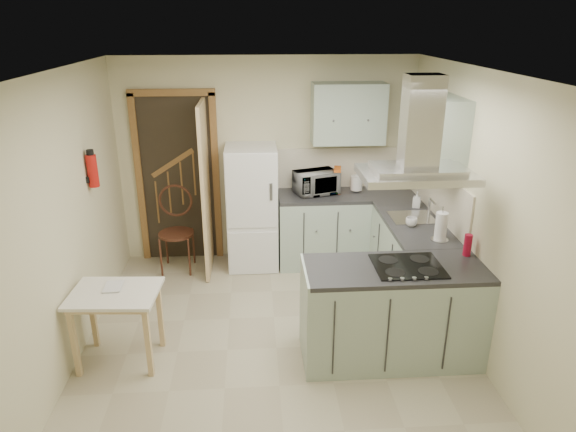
{
  "coord_description": "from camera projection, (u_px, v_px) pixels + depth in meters",
  "views": [
    {
      "loc": [
        -0.17,
        -4.04,
        2.88
      ],
      "look_at": [
        0.14,
        0.45,
        1.15
      ],
      "focal_mm": 32.0,
      "sensor_mm": 36.0,
      "label": 1
    }
  ],
  "objects": [
    {
      "name": "floor",
      "position": [
        276.0,
        348.0,
        4.81
      ],
      "size": [
        4.2,
        4.2,
        0.0
      ],
      "primitive_type": "plane",
      "color": "tan",
      "rests_on": "ground"
    },
    {
      "name": "ceiling",
      "position": [
        274.0,
        73.0,
        3.91
      ],
      "size": [
        4.2,
        4.2,
        0.0
      ],
      "primitive_type": "plane",
      "rotation": [
        3.14,
        0.0,
        0.0
      ],
      "color": "silver",
      "rests_on": "back_wall"
    },
    {
      "name": "back_wall",
      "position": [
        267.0,
        161.0,
        6.31
      ],
      "size": [
        3.6,
        0.0,
        3.6
      ],
      "primitive_type": "plane",
      "rotation": [
        1.57,
        0.0,
        0.0
      ],
      "color": "beige",
      "rests_on": "floor"
    },
    {
      "name": "left_wall",
      "position": [
        58.0,
        230.0,
        4.24
      ],
      "size": [
        0.0,
        4.2,
        4.2
      ],
      "primitive_type": "plane",
      "rotation": [
        1.57,
        0.0,
        1.57
      ],
      "color": "beige",
      "rests_on": "floor"
    },
    {
      "name": "right_wall",
      "position": [
        481.0,
        219.0,
        4.48
      ],
      "size": [
        0.0,
        4.2,
        4.2
      ],
      "primitive_type": "plane",
      "rotation": [
        1.57,
        0.0,
        -1.57
      ],
      "color": "beige",
      "rests_on": "floor"
    },
    {
      "name": "doorway",
      "position": [
        178.0,
        179.0,
        6.29
      ],
      "size": [
        1.1,
        0.12,
        2.1
      ],
      "primitive_type": "cube",
      "color": "brown",
      "rests_on": "floor"
    },
    {
      "name": "fridge",
      "position": [
        252.0,
        208.0,
        6.2
      ],
      "size": [
        0.6,
        0.6,
        1.5
      ],
      "primitive_type": "cube",
      "color": "white",
      "rests_on": "floor"
    },
    {
      "name": "counter_back",
      "position": [
        322.0,
        229.0,
        6.37
      ],
      "size": [
        1.08,
        0.6,
        0.9
      ],
      "primitive_type": "cube",
      "color": "#9EB2A0",
      "rests_on": "floor"
    },
    {
      "name": "counter_right",
      "position": [
        404.0,
        249.0,
        5.79
      ],
      "size": [
        0.6,
        1.95,
        0.9
      ],
      "primitive_type": "cube",
      "color": "#9EB2A0",
      "rests_on": "floor"
    },
    {
      "name": "splashback",
      "position": [
        344.0,
        167.0,
        6.4
      ],
      "size": [
        1.68,
        0.02,
        0.5
      ],
      "primitive_type": "cube",
      "color": "beige",
      "rests_on": "counter_back"
    },
    {
      "name": "wall_cabinet_back",
      "position": [
        348.0,
        113.0,
        6.0
      ],
      "size": [
        0.85,
        0.35,
        0.7
      ],
      "primitive_type": "cube",
      "color": "#9EB2A0",
      "rests_on": "back_wall"
    },
    {
      "name": "wall_cabinet_right",
      "position": [
        436.0,
        131.0,
        5.04
      ],
      "size": [
        0.35,
        0.9,
        0.7
      ],
      "primitive_type": "cube",
      "color": "#9EB2A0",
      "rests_on": "right_wall"
    },
    {
      "name": "peninsula",
      "position": [
        392.0,
        313.0,
        4.55
      ],
      "size": [
        1.55,
        0.65,
        0.9
      ],
      "primitive_type": "cube",
      "color": "#9EB2A0",
      "rests_on": "floor"
    },
    {
      "name": "hob",
      "position": [
        408.0,
        266.0,
        4.39
      ],
      "size": [
        0.58,
        0.5,
        0.01
      ],
      "primitive_type": "cube",
      "color": "black",
      "rests_on": "peninsula"
    },
    {
      "name": "extractor_hood",
      "position": [
        416.0,
        175.0,
        4.1
      ],
      "size": [
        0.9,
        0.55,
        0.1
      ],
      "primitive_type": "cube",
      "color": "silver",
      "rests_on": "ceiling"
    },
    {
      "name": "sink",
      "position": [
        412.0,
        217.0,
        5.47
      ],
      "size": [
        0.45,
        0.4,
        0.01
      ],
      "primitive_type": "cube",
      "color": "silver",
      "rests_on": "counter_right"
    },
    {
      "name": "fire_extinguisher",
      "position": [
        93.0,
        171.0,
        4.99
      ],
      "size": [
        0.1,
        0.1,
        0.32
      ],
      "primitive_type": "cylinder",
      "color": "#B2140F",
      "rests_on": "left_wall"
    },
    {
      "name": "drop_leaf_table",
      "position": [
        119.0,
        327.0,
        4.52
      ],
      "size": [
        0.78,
        0.61,
        0.7
      ],
      "primitive_type": "cube",
      "rotation": [
        0.0,
        0.0,
        -0.07
      ],
      "color": "#D9A985",
      "rests_on": "floor"
    },
    {
      "name": "bentwood_chair",
      "position": [
        176.0,
        234.0,
        6.16
      ],
      "size": [
        0.44,
        0.44,
        0.94
      ],
      "primitive_type": "cube",
      "rotation": [
        0.0,
        0.0,
        -0.05
      ],
      "color": "#452117",
      "rests_on": "floor"
    },
    {
      "name": "microwave",
      "position": [
        316.0,
        182.0,
        6.19
      ],
      "size": [
        0.58,
        0.48,
        0.28
      ],
      "primitive_type": "imported",
      "rotation": [
        0.0,
        0.0,
        0.32
      ],
      "color": "black",
      "rests_on": "counter_back"
    },
    {
      "name": "kettle",
      "position": [
        357.0,
        183.0,
        6.28
      ],
      "size": [
        0.17,
        0.17,
        0.21
      ],
      "primitive_type": "cylinder",
      "rotation": [
        0.0,
        0.0,
        0.22
      ],
      "color": "silver",
      "rests_on": "counter_back"
    },
    {
      "name": "cereal_box",
      "position": [
        337.0,
        180.0,
        6.23
      ],
      "size": [
        0.12,
        0.22,
        0.31
      ],
      "primitive_type": "cube",
      "rotation": [
        0.0,
        0.0,
        -0.17
      ],
      "color": "orange",
      "rests_on": "counter_back"
    },
    {
      "name": "soap_bottle",
      "position": [
        417.0,
        200.0,
        5.75
      ],
      "size": [
        0.11,
        0.11,
        0.18
      ],
      "primitive_type": "imported",
      "rotation": [
        0.0,
        0.0,
        -0.4
      ],
      "color": "#B0B1BD",
      "rests_on": "counter_right"
    },
    {
      "name": "paper_towel",
      "position": [
        441.0,
        226.0,
        4.87
      ],
      "size": [
        0.12,
        0.12,
        0.29
      ],
      "primitive_type": "cylinder",
      "rotation": [
        0.0,
        0.0,
        -0.07
      ],
      "color": "white",
      "rests_on": "counter_right"
    },
    {
      "name": "cup",
      "position": [
        411.0,
        222.0,
        5.23
      ],
      "size": [
        0.14,
        0.14,
        0.09
      ],
      "primitive_type": "imported",
      "rotation": [
        0.0,
        0.0,
        -0.2
      ],
      "color": "silver",
      "rests_on": "counter_right"
    },
    {
      "name": "red_bottle",
      "position": [
        468.0,
        245.0,
        4.57
      ],
      "size": [
        0.09,
        0.09,
        0.2
      ],
      "primitive_type": "cylinder",
      "rotation": [
        0.0,
        0.0,
        -0.25
      ],
      "color": "#A70E2B",
      "rests_on": "peninsula"
    },
    {
      "name": "book",
      "position": [
        104.0,
        283.0,
        4.44
      ],
      "size": [
        0.16,
        0.21,
        0.09
      ],
      "primitive_type": "imported",
      "rotation": [
        0.0,
        0.0,
        0.03
      ],
      "color": "#953731",
      "rests_on": "drop_leaf_table"
    }
  ]
}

